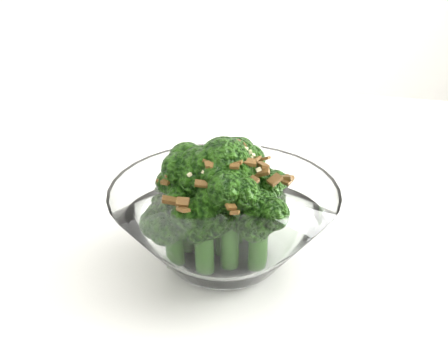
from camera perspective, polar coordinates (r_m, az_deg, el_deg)
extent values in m
cube|color=white|center=(0.60, 10.31, -6.69)|extent=(1.42, 1.22, 0.04)
cylinder|color=white|center=(1.23, -16.73, -9.41)|extent=(0.04, 0.04, 0.71)
cylinder|color=white|center=(0.54, 0.00, -7.37)|extent=(0.08, 0.08, 0.01)
cylinder|color=#295917|center=(0.50, -1.81, -6.61)|extent=(0.02, 0.02, 0.04)
sphere|color=#255610|center=(0.49, -1.86, -3.61)|extent=(0.04, 0.04, 0.04)
cylinder|color=#295917|center=(0.50, 0.51, -5.17)|extent=(0.02, 0.02, 0.06)
sphere|color=#255610|center=(0.48, 0.53, -1.06)|extent=(0.04, 0.04, 0.04)
cylinder|color=#295917|center=(0.56, 3.36, -3.30)|extent=(0.02, 0.02, 0.04)
sphere|color=#255610|center=(0.55, 3.43, -0.87)|extent=(0.03, 0.03, 0.03)
cylinder|color=#295917|center=(0.53, -2.04, -3.54)|extent=(0.02, 0.02, 0.06)
sphere|color=#255610|center=(0.51, -2.12, 0.68)|extent=(0.04, 0.04, 0.04)
cylinder|color=#295917|center=(0.54, 0.97, -2.62)|extent=(0.02, 0.02, 0.07)
sphere|color=#255610|center=(0.52, 1.01, 1.62)|extent=(0.04, 0.04, 0.04)
cylinder|color=#295917|center=(0.53, 3.20, -4.14)|extent=(0.02, 0.02, 0.05)
sphere|color=#255610|center=(0.51, 3.29, -0.84)|extent=(0.04, 0.04, 0.04)
cylinder|color=#295917|center=(0.52, -4.52, -6.23)|extent=(0.02, 0.02, 0.03)
sphere|color=#255610|center=(0.50, -4.63, -3.72)|extent=(0.04, 0.04, 0.04)
cylinder|color=#295917|center=(0.53, -3.48, -4.25)|extent=(0.02, 0.02, 0.05)
sphere|color=#255610|center=(0.52, -3.59, -1.05)|extent=(0.04, 0.04, 0.04)
cylinder|color=#295917|center=(0.56, -0.39, -2.94)|extent=(0.02, 0.02, 0.04)
sphere|color=#255610|center=(0.55, -0.40, -0.44)|extent=(0.03, 0.03, 0.03)
cylinder|color=#295917|center=(0.51, 3.12, -6.23)|extent=(0.02, 0.02, 0.04)
sphere|color=#255610|center=(0.49, 3.21, -3.10)|extent=(0.04, 0.04, 0.04)
cylinder|color=#295917|center=(0.52, 0.00, -3.40)|extent=(0.02, 0.02, 0.07)
sphere|color=#255610|center=(0.50, 0.00, 1.37)|extent=(0.04, 0.04, 0.04)
cube|color=brown|center=(0.54, 2.12, 1.71)|extent=(0.01, 0.01, 0.01)
cube|color=brown|center=(0.46, 0.49, -2.25)|extent=(0.01, 0.01, 0.01)
cube|color=brown|center=(0.50, 1.44, 2.96)|extent=(0.01, 0.01, 0.00)
cube|color=brown|center=(0.51, 3.62, 1.84)|extent=(0.01, 0.01, 0.01)
cube|color=brown|center=(0.47, -0.18, -0.79)|extent=(0.01, 0.01, 0.01)
cube|color=brown|center=(0.51, -4.56, 0.92)|extent=(0.01, 0.01, 0.01)
cube|color=brown|center=(0.47, -3.79, -2.13)|extent=(0.01, 0.01, 0.01)
cube|color=brown|center=(0.50, -3.57, 1.37)|extent=(0.01, 0.01, 0.01)
cube|color=brown|center=(0.48, -1.04, 1.38)|extent=(0.01, 0.01, 0.00)
cube|color=brown|center=(0.51, 5.81, -0.09)|extent=(0.01, 0.01, 0.01)
cube|color=brown|center=(0.50, 2.96, 1.83)|extent=(0.01, 0.01, 0.01)
cube|color=brown|center=(0.52, -3.08, 1.87)|extent=(0.01, 0.01, 0.01)
cube|color=brown|center=(0.50, -4.82, 0.40)|extent=(0.01, 0.01, 0.00)
cube|color=brown|center=(0.52, 1.00, 2.64)|extent=(0.01, 0.01, 0.00)
cube|color=brown|center=(0.47, -2.03, -0.44)|extent=(0.01, 0.01, 0.01)
cube|color=brown|center=(0.47, -3.76, -2.80)|extent=(0.01, 0.01, 0.01)
cube|color=brown|center=(0.49, 3.50, 0.58)|extent=(0.01, 0.01, 0.01)
cube|color=brown|center=(0.48, -4.93, -1.96)|extent=(0.01, 0.01, 0.01)
cube|color=brown|center=(0.50, 3.48, 1.29)|extent=(0.01, 0.01, 0.01)
cube|color=brown|center=(0.49, 4.67, -0.07)|extent=(0.01, 0.01, 0.01)
cube|color=brown|center=(0.52, -5.64, 0.00)|extent=(0.01, 0.01, 0.01)
cube|color=brown|center=(0.49, -0.35, 3.51)|extent=(0.01, 0.01, 0.01)
cube|color=brown|center=(0.48, 1.38, 1.62)|extent=(0.01, 0.01, 0.00)
cube|color=brown|center=(0.52, -5.36, 0.15)|extent=(0.01, 0.01, 0.01)
cube|color=brown|center=(0.50, 0.43, 3.06)|extent=(0.01, 0.01, 0.01)
cube|color=brown|center=(0.48, 0.16, 2.57)|extent=(0.01, 0.01, 0.01)
cube|color=brown|center=(0.48, 2.23, 1.57)|extent=(0.01, 0.01, 0.01)
cube|color=brown|center=(0.50, 0.89, 3.34)|extent=(0.01, 0.01, 0.00)
cube|color=brown|center=(0.48, -0.57, 1.08)|extent=(0.01, 0.01, 0.01)
cube|color=brown|center=(0.54, 1.14, 1.96)|extent=(0.01, 0.01, 0.01)
cube|color=brown|center=(0.48, 2.52, -0.33)|extent=(0.01, 0.01, 0.01)
cube|color=brown|center=(0.50, -5.23, -0.18)|extent=(0.01, 0.01, 0.00)
cube|color=brown|center=(0.51, -3.62, 1.82)|extent=(0.01, 0.01, 0.01)
cube|color=brown|center=(0.51, 5.62, 0.12)|extent=(0.01, 0.01, 0.01)
cube|color=brown|center=(0.48, 1.74, 0.02)|extent=(0.01, 0.01, 0.01)
cube|color=brown|center=(0.51, -4.45, 0.70)|extent=(0.01, 0.01, 0.01)
cube|color=brown|center=(0.46, 1.00, -3.08)|extent=(0.01, 0.01, 0.01)
cube|color=brown|center=(0.48, -1.27, 1.52)|extent=(0.01, 0.01, 0.01)
cube|color=brown|center=(0.48, 1.00, 1.40)|extent=(0.01, 0.01, 0.00)
cube|color=beige|center=(0.49, -1.54, 3.07)|extent=(0.00, 0.00, 0.00)
cube|color=beige|center=(0.49, 3.17, 0.87)|extent=(0.00, 0.00, 0.00)
cube|color=beige|center=(0.50, -0.95, 3.21)|extent=(0.01, 0.01, 0.00)
cube|color=beige|center=(0.54, -2.39, 1.76)|extent=(0.01, 0.01, 0.00)
cube|color=beige|center=(0.54, 1.40, 2.03)|extent=(0.00, 0.00, 0.00)
cube|color=beige|center=(0.53, -4.15, 1.21)|extent=(0.01, 0.01, 0.00)
cube|color=beige|center=(0.52, -2.28, 2.58)|extent=(0.01, 0.01, 0.00)
cube|color=beige|center=(0.48, 0.83, 1.84)|extent=(0.01, 0.01, 0.00)
cube|color=beige|center=(0.52, -2.04, 2.71)|extent=(0.00, 0.00, 0.00)
cube|color=beige|center=(0.53, -3.56, 1.66)|extent=(0.01, 0.01, 0.00)
cube|color=beige|center=(0.53, 2.18, 2.40)|extent=(0.00, 0.00, 0.00)
cube|color=beige|center=(0.47, 0.69, -0.26)|extent=(0.00, 0.00, 0.00)
cube|color=beige|center=(0.50, 2.68, 2.18)|extent=(0.00, 0.00, 0.00)
cube|color=beige|center=(0.54, 1.66, 2.19)|extent=(0.00, 0.00, 0.00)
cube|color=beige|center=(0.48, -3.17, 0.40)|extent=(0.00, 0.00, 0.00)
cube|color=beige|center=(0.48, -1.90, 0.64)|extent=(0.00, 0.00, 0.00)
cube|color=beige|center=(0.47, -4.11, -2.38)|extent=(0.00, 0.00, 0.00)
cube|color=beige|center=(0.54, -0.44, 2.27)|extent=(0.01, 0.01, 0.00)
cube|color=beige|center=(0.52, -4.46, 1.05)|extent=(0.00, 0.00, 0.00)
cube|color=beige|center=(0.49, 1.92, 2.81)|extent=(0.01, 0.01, 0.01)
cube|color=beige|center=(0.53, -3.13, 1.86)|extent=(0.01, 0.01, 0.01)
cube|color=beige|center=(0.50, -0.73, 3.23)|extent=(0.00, 0.01, 0.00)
cube|color=beige|center=(0.50, 2.49, 2.00)|extent=(0.00, 0.00, 0.00)
cube|color=beige|center=(0.50, 2.37, 2.46)|extent=(0.00, 0.00, 0.00)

